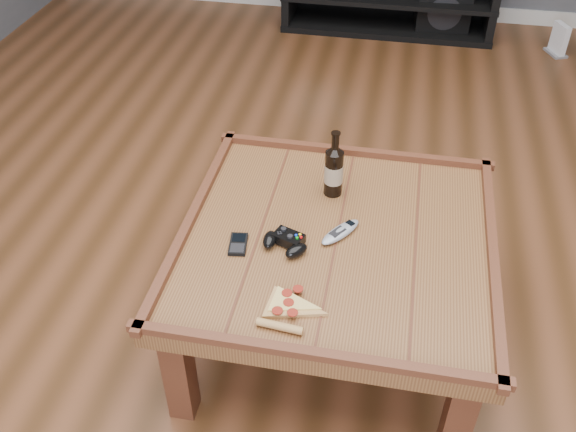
% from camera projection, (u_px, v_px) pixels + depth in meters
% --- Properties ---
extents(ground, '(6.00, 6.00, 0.00)m').
position_uv_depth(ground, '(331.00, 329.00, 2.35)').
color(ground, '#462914').
rests_on(ground, ground).
extents(baseboard, '(5.00, 0.02, 0.10)m').
position_uv_depth(baseboard, '(389.00, 7.00, 4.58)').
color(baseboard, silver).
rests_on(baseboard, ground).
extents(coffee_table, '(1.03, 1.03, 0.48)m').
position_uv_depth(coffee_table, '(336.00, 251.00, 2.10)').
color(coffee_table, '#573219').
rests_on(coffee_table, ground).
extents(beer_bottle, '(0.06, 0.06, 0.25)m').
position_uv_depth(beer_bottle, '(334.00, 169.00, 2.18)').
color(beer_bottle, black).
rests_on(beer_bottle, coffee_table).
extents(game_controller, '(0.16, 0.14, 0.04)m').
position_uv_depth(game_controller, '(285.00, 242.00, 2.01)').
color(game_controller, black).
rests_on(game_controller, coffee_table).
extents(pizza_slice, '(0.17, 0.25, 0.02)m').
position_uv_depth(pizza_slice, '(287.00, 308.00, 1.81)').
color(pizza_slice, tan).
rests_on(pizza_slice, coffee_table).
extents(smartphone, '(0.07, 0.11, 0.01)m').
position_uv_depth(smartphone, '(238.00, 244.00, 2.02)').
color(smartphone, black).
rests_on(smartphone, coffee_table).
extents(remote_control, '(0.14, 0.17, 0.02)m').
position_uv_depth(remote_control, '(340.00, 232.00, 2.06)').
color(remote_control, gray).
rests_on(remote_control, coffee_table).
extents(subwoofer, '(0.37, 0.37, 0.35)m').
position_uv_depth(subwoofer, '(443.00, 4.00, 4.30)').
color(subwoofer, black).
rests_on(subwoofer, ground).
extents(game_console, '(0.14, 0.18, 0.20)m').
position_uv_depth(game_console, '(559.00, 41.00, 4.05)').
color(game_console, gray).
rests_on(game_console, ground).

